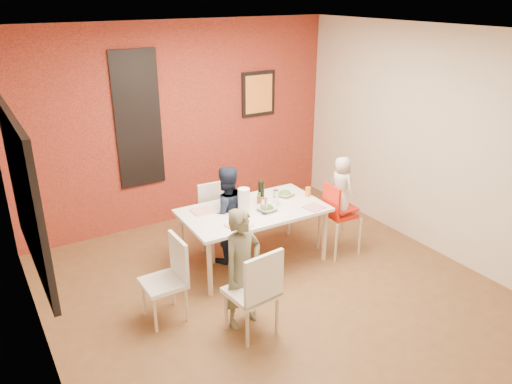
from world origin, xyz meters
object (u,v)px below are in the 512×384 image
toddler (341,185)px  wine_bottle (261,192)px  chair_far (218,215)px  high_chair (338,212)px  child_far (226,215)px  dining_table (254,214)px  chair_left (170,274)px  chair_near (256,289)px  child_near (242,269)px  paper_towel_roll (244,201)px

toddler → wine_bottle: toddler is taller
chair_far → toddler: bearing=-27.9°
high_chair → child_far: 1.35m
dining_table → toddler: bearing=-18.9°
chair_left → high_chair: high_chair is taller
chair_near → toddler: bearing=-159.3°
chair_far → child_near: child_near is taller
chair_far → toddler: (1.25, -0.79, 0.40)m
dining_table → chair_near: size_ratio=1.84×
dining_table → wine_bottle: 0.28m
dining_table → child_far: size_ratio=1.40×
chair_near → high_chair: (1.67, 0.85, 0.04)m
chair_near → chair_left: (-0.56, 0.70, -0.03)m
dining_table → chair_near: 1.38m
chair_left → child_far: size_ratio=0.71×
high_chair → chair_near: bearing=120.4°
chair_far → high_chair: 1.46m
chair_left → child_near: 0.73m
chair_left → wine_bottle: 1.57m
dining_table → child_near: child_near is taller
chair_near → high_chair: size_ratio=0.99×
chair_near → wine_bottle: (0.85, 1.29, 0.32)m
chair_left → wine_bottle: (1.41, 0.59, 0.36)m
paper_towel_roll → chair_left: bearing=-157.7°
wine_bottle → paper_towel_roll: bearing=-156.0°
dining_table → high_chair: bearing=-19.1°
chair_far → wine_bottle: wine_bottle is taller
chair_left → paper_towel_roll: paper_towel_roll is taller
chair_far → child_far: bearing=-87.1°
child_near → toddler: toddler is taller
chair_far → chair_left: size_ratio=1.04×
dining_table → child_far: bearing=140.3°
high_chair → wine_bottle: (-0.82, 0.44, 0.28)m
chair_left → paper_towel_roll: 1.24m
chair_near → high_chair: 1.88m
high_chair → paper_towel_roll: (-1.14, 0.30, 0.29)m
toddler → wine_bottle: bearing=58.2°
child_near → child_far: child_near is taller
paper_towel_roll → toddler: bearing=-14.5°
chair_near → chair_left: chair_near is taller
chair_far → dining_table: bearing=-57.0°
toddler → chair_near: bearing=112.5°
child_near → paper_towel_roll: 1.08m
wine_bottle → toddler: bearing=-27.6°
paper_towel_roll → high_chair: bearing=-14.6°
toddler → wine_bottle: (-0.84, 0.44, -0.06)m
toddler → wine_bottle: 0.95m
child_far → paper_towel_roll: 0.36m
dining_table → chair_left: chair_left is taller
wine_bottle → child_far: bearing=165.0°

